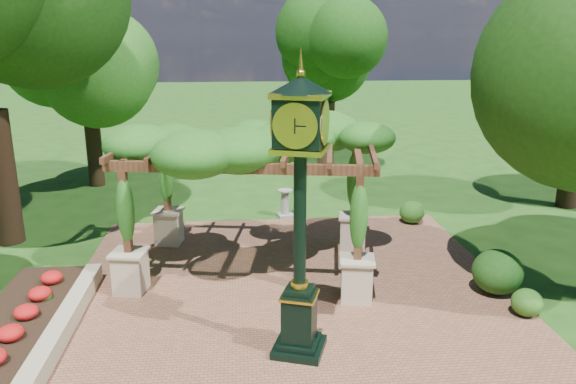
{
  "coord_description": "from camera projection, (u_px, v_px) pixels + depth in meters",
  "views": [
    {
      "loc": [
        -1.14,
        -9.77,
        5.69
      ],
      "look_at": [
        0.0,
        2.5,
        2.2
      ],
      "focal_mm": 35.0,
      "sensor_mm": 36.0,
      "label": 1
    }
  ],
  "objects": [
    {
      "name": "ground",
      "position": [
        300.0,
        334.0,
        11.01
      ],
      "size": [
        120.0,
        120.0,
        0.0
      ],
      "primitive_type": "plane",
      "color": "#1E4714",
      "rests_on": "ground"
    },
    {
      "name": "brick_plaza",
      "position": [
        295.0,
        309.0,
        11.96
      ],
      "size": [
        10.0,
        12.0,
        0.04
      ],
      "primitive_type": "cube",
      "color": "brown",
      "rests_on": "ground"
    },
    {
      "name": "border_wall",
      "position": [
        65.0,
        323.0,
        11.02
      ],
      "size": [
        0.35,
        5.0,
        0.4
      ],
      "primitive_type": "cube",
      "color": "#C6B793",
      "rests_on": "ground"
    },
    {
      "name": "flower_bed",
      "position": [
        17.0,
        326.0,
        10.95
      ],
      "size": [
        1.5,
        5.0,
        0.36
      ],
      "primitive_type": "cube",
      "color": "red",
      "rests_on": "ground"
    },
    {
      "name": "pedestal_clock",
      "position": [
        300.0,
        194.0,
        9.55
      ],
      "size": [
        1.28,
        1.28,
        5.1
      ],
      "rotation": [
        0.0,
        0.0,
        -0.33
      ],
      "color": "black",
      "rests_on": "brick_plaza"
    },
    {
      "name": "pergola",
      "position": [
        250.0,
        150.0,
        13.22
      ],
      "size": [
        6.43,
        4.64,
        3.7
      ],
      "rotation": [
        0.0,
        0.0,
        -0.17
      ],
      "color": "beige",
      "rests_on": "brick_plaza"
    },
    {
      "name": "sundial",
      "position": [
        285.0,
        205.0,
        18.0
      ],
      "size": [
        0.59,
        0.59,
        0.89
      ],
      "rotation": [
        0.0,
        0.0,
        0.22
      ],
      "color": "gray",
      "rests_on": "ground"
    },
    {
      "name": "shrub_front",
      "position": [
        527.0,
        302.0,
        11.6
      ],
      "size": [
        0.65,
        0.65,
        0.57
      ],
      "primitive_type": "ellipsoid",
      "rotation": [
        0.0,
        0.0,
        0.03
      ],
      "color": "#2F621C",
      "rests_on": "brick_plaza"
    },
    {
      "name": "shrub_mid",
      "position": [
        498.0,
        272.0,
        12.57
      ],
      "size": [
        1.43,
        1.43,
        1.0
      ],
      "primitive_type": "ellipsoid",
      "rotation": [
        0.0,
        0.0,
        0.36
      ],
      "color": "#1C4914",
      "rests_on": "brick_plaza"
    },
    {
      "name": "shrub_back",
      "position": [
        412.0,
        212.0,
        17.29
      ],
      "size": [
        1.01,
        1.01,
        0.69
      ],
      "primitive_type": "ellipsoid",
      "rotation": [
        0.0,
        0.0,
        -0.43
      ],
      "color": "#2A621C",
      "rests_on": "brick_plaza"
    },
    {
      "name": "tree_west_far",
      "position": [
        86.0,
        65.0,
        20.6
      ],
      "size": [
        3.84,
        3.84,
        6.64
      ],
      "color": "#302112",
      "rests_on": "ground"
    },
    {
      "name": "tree_north",
      "position": [
        328.0,
        47.0,
        22.83
      ],
      "size": [
        3.83,
        3.83,
        7.54
      ],
      "color": "#392516",
      "rests_on": "ground"
    }
  ]
}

